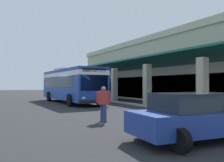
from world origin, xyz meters
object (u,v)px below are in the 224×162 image
object	(u,v)px
parked_sedan_blue	(199,116)
transit_bus	(70,83)
pedestrian	(103,102)
potted_palm	(101,93)

from	to	relation	value
parked_sedan_blue	transit_bus	bearing A→B (deg)	175.39
pedestrian	parked_sedan_blue	bearing A→B (deg)	12.02
parked_sedan_blue	pedestrian	bearing A→B (deg)	-167.98
transit_bus	parked_sedan_blue	xyz separation A→B (m)	(16.70, -1.35, -1.10)
parked_sedan_blue	pedestrian	xyz separation A→B (m)	(-4.69, -1.00, 0.16)
parked_sedan_blue	potted_palm	xyz separation A→B (m)	(-21.71, 6.96, -0.12)
parked_sedan_blue	potted_palm	world-z (taller)	potted_palm
pedestrian	potted_palm	bearing A→B (deg)	154.93
pedestrian	transit_bus	bearing A→B (deg)	168.94
parked_sedan_blue	pedestrian	distance (m)	4.80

